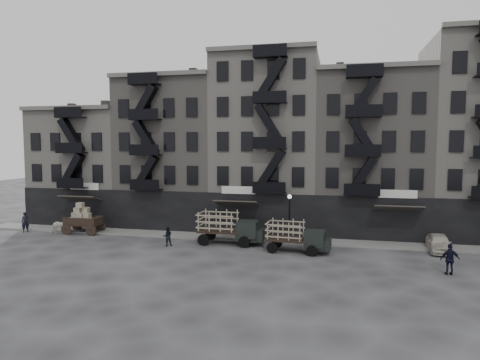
% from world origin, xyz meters
% --- Properties ---
extents(ground, '(140.00, 140.00, 0.00)m').
position_xyz_m(ground, '(0.00, 0.00, 0.00)').
color(ground, '#38383A').
rests_on(ground, ground).
extents(sidewalk, '(55.00, 2.50, 0.15)m').
position_xyz_m(sidewalk, '(0.00, 3.75, 0.07)').
color(sidewalk, slate).
rests_on(sidewalk, ground).
extents(building_west, '(10.00, 11.35, 13.20)m').
position_xyz_m(building_west, '(-20.00, 9.83, 6.00)').
color(building_west, '#A39F95').
rests_on(building_west, ground).
extents(building_midwest, '(10.00, 11.35, 16.20)m').
position_xyz_m(building_midwest, '(-10.00, 9.83, 7.50)').
color(building_midwest, slate).
rests_on(building_midwest, ground).
extents(building_center, '(10.00, 11.35, 18.20)m').
position_xyz_m(building_center, '(-0.00, 9.82, 8.50)').
color(building_center, '#A39F95').
rests_on(building_center, ground).
extents(building_mideast, '(10.00, 11.35, 16.20)m').
position_xyz_m(building_mideast, '(10.00, 9.83, 7.50)').
color(building_mideast, slate).
rests_on(building_mideast, ground).
extents(lamp_post, '(0.36, 0.36, 4.28)m').
position_xyz_m(lamp_post, '(3.00, 2.60, 2.78)').
color(lamp_post, black).
rests_on(lamp_post, ground).
extents(horse, '(1.90, 1.36, 1.46)m').
position_xyz_m(horse, '(-18.87, 2.01, 0.73)').
color(horse, silver).
rests_on(horse, ground).
extents(wagon, '(3.60, 2.02, 2.99)m').
position_xyz_m(wagon, '(-16.83, 2.60, 1.71)').
color(wagon, black).
rests_on(wagon, ground).
extents(stake_truck_west, '(5.67, 2.38, 2.83)m').
position_xyz_m(stake_truck_west, '(-2.06, 1.51, 1.62)').
color(stake_truck_west, black).
rests_on(stake_truck_west, ground).
extents(stake_truck_east, '(5.13, 2.42, 2.50)m').
position_xyz_m(stake_truck_east, '(3.83, -0.01, 1.43)').
color(stake_truck_east, black).
rests_on(stake_truck_east, ground).
extents(car_east, '(1.90, 4.26, 1.42)m').
position_xyz_m(car_east, '(14.94, 2.60, 0.71)').
color(car_east, beige).
rests_on(car_east, ground).
extents(pedestrian_west, '(0.86, 0.78, 1.98)m').
position_xyz_m(pedestrian_west, '(-22.55, 1.83, 0.99)').
color(pedestrian_west, black).
rests_on(pedestrian_west, ground).
extents(pedestrian_mid, '(1.00, 0.94, 1.65)m').
position_xyz_m(pedestrian_mid, '(-6.92, -0.40, 0.82)').
color(pedestrian_mid, black).
rests_on(pedestrian_mid, ground).
extents(policeman, '(1.24, 0.60, 2.06)m').
position_xyz_m(policeman, '(14.23, -3.74, 1.03)').
color(policeman, black).
rests_on(policeman, ground).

